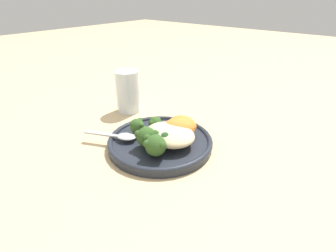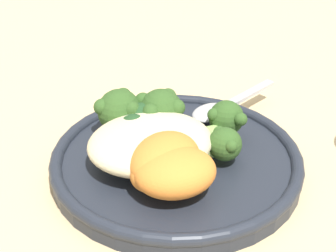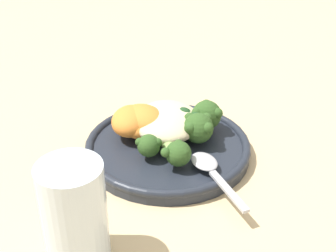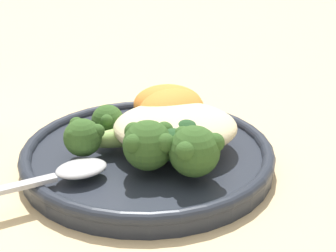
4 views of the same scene
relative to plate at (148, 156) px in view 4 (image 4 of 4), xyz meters
name	(u,v)px [view 4 (image 4 of 4)]	position (x,y,z in m)	size (l,w,h in m)	color
ground_plane	(164,175)	(-0.01, 0.02, -0.01)	(4.00, 4.00, 0.00)	#D6B784
plate	(148,156)	(0.00, 0.00, 0.00)	(0.23, 0.23, 0.02)	#232833
quinoa_mound	(175,127)	(-0.03, 0.00, 0.03)	(0.11, 0.10, 0.03)	beige
broccoli_stalk_0	(119,124)	(0.03, -0.02, 0.02)	(0.08, 0.05, 0.03)	#8EB25B
broccoli_stalk_1	(106,135)	(0.04, 0.00, 0.02)	(0.11, 0.05, 0.03)	#8EB25B
broccoli_stalk_2	(149,143)	(0.00, 0.03, 0.03)	(0.04, 0.10, 0.04)	#8EB25B
broccoli_stalk_3	(189,149)	(-0.03, 0.05, 0.03)	(0.07, 0.10, 0.04)	#8EB25B
sweet_potato_chunk_0	(159,115)	(-0.01, -0.04, 0.03)	(0.05, 0.04, 0.03)	orange
sweet_potato_chunk_1	(171,111)	(-0.02, -0.04, 0.03)	(0.07, 0.06, 0.04)	orange
sweet_potato_chunk_2	(168,104)	(-0.02, -0.05, 0.03)	(0.07, 0.05, 0.04)	orange
sweet_potato_chunk_3	(183,111)	(-0.04, -0.04, 0.03)	(0.04, 0.04, 0.03)	orange
kale_tuft	(176,143)	(-0.02, 0.03, 0.03)	(0.05, 0.05, 0.03)	#234723
spoon	(68,172)	(0.07, 0.05, 0.01)	(0.12, 0.07, 0.01)	#B7B7BC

